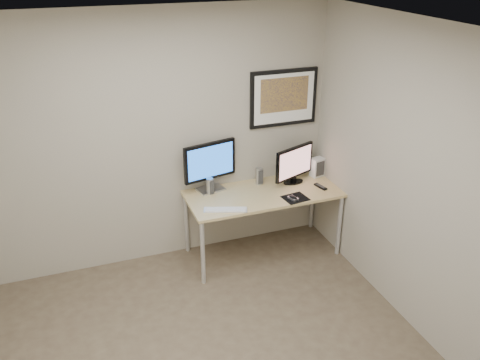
{
  "coord_description": "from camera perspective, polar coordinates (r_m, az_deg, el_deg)",
  "views": [
    {
      "loc": [
        -0.86,
        -3.01,
        3.1
      ],
      "look_at": [
        0.65,
        1.1,
        1.04
      ],
      "focal_mm": 38.0,
      "sensor_mm": 36.0,
      "label": 1
    }
  ],
  "objects": [
    {
      "name": "mousepad",
      "position": [
        5.2,
        6.23,
        -2.03
      ],
      "size": [
        0.27,
        0.24,
        0.0
      ],
      "primitive_type": "cube",
      "rotation": [
        0.0,
        0.0,
        0.12
      ],
      "color": "black",
      "rests_on": "desk"
    },
    {
      "name": "framed_art",
      "position": [
        5.39,
        4.93,
        9.18
      ],
      "size": [
        0.75,
        0.04,
        0.6
      ],
      "color": "black",
      "rests_on": "room"
    },
    {
      "name": "speaker_left",
      "position": [
        5.23,
        -3.42,
        -0.71
      ],
      "size": [
        0.09,
        0.09,
        0.18
      ],
      "primitive_type": "cylinder",
      "rotation": [
        0.0,
        0.0,
        0.37
      ],
      "color": "#ADADB2",
      "rests_on": "desk"
    },
    {
      "name": "desk",
      "position": [
        5.32,
        2.61,
        -2.05
      ],
      "size": [
        1.6,
        0.7,
        0.73
      ],
      "color": "#A5864F",
      "rests_on": "floor"
    },
    {
      "name": "remote",
      "position": [
        5.46,
        9.02,
        -0.72
      ],
      "size": [
        0.08,
        0.18,
        0.02
      ],
      "primitive_type": "cube",
      "rotation": [
        0.0,
        0.0,
        0.22
      ],
      "color": "black",
      "rests_on": "desk"
    },
    {
      "name": "monitor_tv",
      "position": [
        5.44,
        6.11,
        1.8
      ],
      "size": [
        0.5,
        0.22,
        0.42
      ],
      "rotation": [
        0.0,
        0.0,
        0.38
      ],
      "color": "black",
      "rests_on": "desk"
    },
    {
      "name": "keyboard",
      "position": [
        4.95,
        -1.63,
        -3.34
      ],
      "size": [
        0.44,
        0.25,
        0.01
      ],
      "primitive_type": "cube",
      "rotation": [
        0.0,
        0.0,
        -0.34
      ],
      "color": "silver",
      "rests_on": "desk"
    },
    {
      "name": "speaker_right",
      "position": [
        5.44,
        2.17,
        0.46
      ],
      "size": [
        0.08,
        0.08,
        0.19
      ],
      "primitive_type": "cylinder",
      "rotation": [
        0.0,
        0.0,
        0.06
      ],
      "color": "#ADADB2",
      "rests_on": "desk"
    },
    {
      "name": "room",
      "position": [
        3.85,
        -5.76,
        2.82
      ],
      "size": [
        3.6,
        3.6,
        3.6
      ],
      "color": "white",
      "rests_on": "ground"
    },
    {
      "name": "monitor_large",
      "position": [
        5.23,
        -3.39,
        1.75
      ],
      "size": [
        0.58,
        0.24,
        0.53
      ],
      "rotation": [
        0.0,
        0.0,
        0.22
      ],
      "color": "#ADADB2",
      "rests_on": "desk"
    },
    {
      "name": "mouse",
      "position": [
        5.17,
        5.99,
        -1.97
      ],
      "size": [
        0.09,
        0.12,
        0.04
      ],
      "primitive_type": "ellipsoid",
      "rotation": [
        0.0,
        0.0,
        0.28
      ],
      "color": "black",
      "rests_on": "mousepad"
    },
    {
      "name": "fan_unit",
      "position": [
        5.69,
        8.66,
        1.44
      ],
      "size": [
        0.16,
        0.13,
        0.21
      ],
      "primitive_type": "cube",
      "rotation": [
        0.0,
        0.0,
        0.22
      ],
      "color": "silver",
      "rests_on": "desk"
    }
  ]
}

